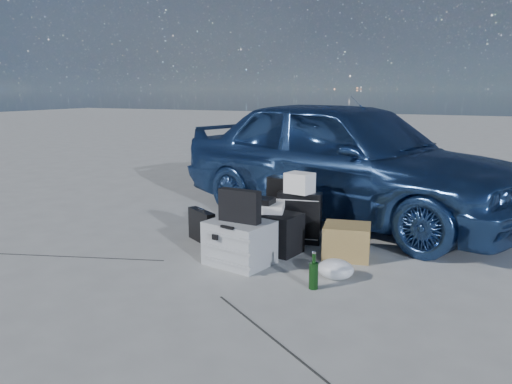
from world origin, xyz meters
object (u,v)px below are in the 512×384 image
Objects in this scene: green_bottle at (314,271)px; suitcase_right at (299,218)px; briefcase at (202,226)px; pelican_case at (240,243)px; cardboard_box at (347,241)px; car at (345,158)px; duffel_bag at (263,230)px; suitcase_left at (291,207)px.

suitcase_right is at bearing 115.44° from green_bottle.
pelican_case is at bearing -1.63° from briefcase.
cardboard_box is 0.87m from green_bottle.
green_bottle is (-0.04, -0.87, -0.01)m from cardboard_box.
green_bottle is (0.82, -0.29, -0.05)m from pelican_case.
car is 7.98× the size of pelican_case.
cardboard_box is (1.55, 0.14, -0.01)m from briefcase.
green_bottle is at bearing 5.56° from briefcase.
suitcase_right reaches higher than green_bottle.
duffel_bag is 1.83× the size of cardboard_box.
duffel_bag is 2.63× the size of green_bottle.
suitcase_right is 0.68× the size of duffel_bag.
suitcase_left is at bearing 95.18° from pelican_case.
briefcase is 1.45× the size of green_bottle.
pelican_case is at bearing -172.81° from car.
duffel_bag is at bearing 100.01° from pelican_case.
suitcase_left is 0.55m from duffel_bag.
suitcase_right reaches higher than duffel_bag.
cardboard_box is at bearing 36.75° from briefcase.
cardboard_box is (0.44, -1.50, -0.60)m from car.
briefcase is (-1.10, -1.64, -0.59)m from car.
car reaches higher than cardboard_box.
briefcase is 1.05m from suitcase_right.
cardboard_box is (0.86, 0.59, -0.04)m from pelican_case.
duffel_bag is at bearing -175.84° from car.
cardboard_box is at bearing 17.32° from duffel_bag.
pelican_case is (-0.42, -2.08, -0.56)m from car.
briefcase reaches higher than cardboard_box.
car is at bearing 87.57° from briefcase.
suitcase_left is (0.79, 0.58, 0.16)m from briefcase.
pelican_case is 0.81m from briefcase.
car is at bearing 72.51° from suitcase_right.
suitcase_left reaches higher than green_bottle.
suitcase_right is (0.28, 0.86, 0.07)m from pelican_case.
car reaches higher than green_bottle.
suitcase_right is 1.27m from green_bottle.
green_bottle is at bearing -7.87° from pelican_case.
car is 1.33m from suitcase_right.
briefcase is 1.55m from cardboard_box.
cardboard_box is at bearing -26.80° from suitcase_left.
briefcase is at bearing -140.34° from suitcase_left.
duffel_bag is 1.13m from green_bottle.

